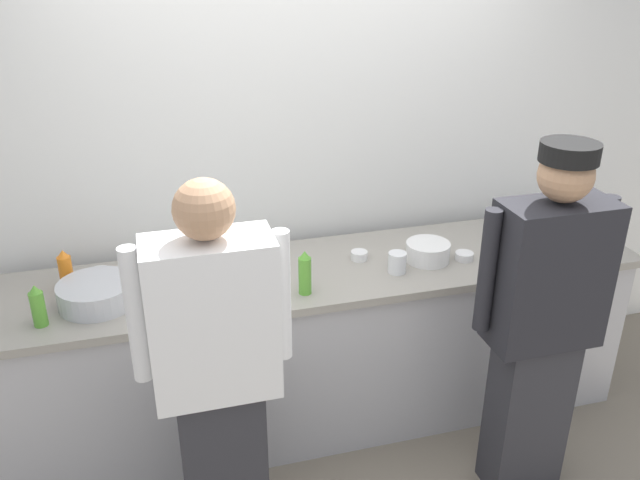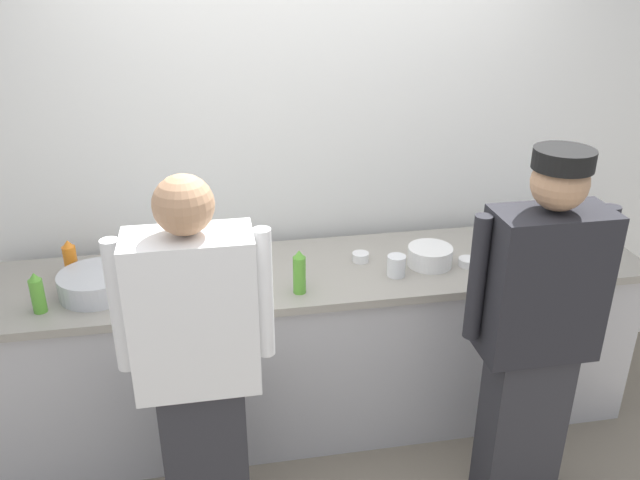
# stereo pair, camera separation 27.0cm
# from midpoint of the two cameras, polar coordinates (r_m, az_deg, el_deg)

# --- Properties ---
(ground_plane) EXTENTS (9.00, 9.00, 0.00)m
(ground_plane) POSITION_cam_midpoint_polar(r_m,az_deg,el_deg) (3.48, -0.46, -18.65)
(ground_plane) COLOR slate
(wall_back) EXTENTS (5.10, 0.10, 2.85)m
(wall_back) POSITION_cam_midpoint_polar(r_m,az_deg,el_deg) (3.51, -4.25, 8.66)
(wall_back) COLOR white
(wall_back) RESTS_ON ground
(prep_counter) EXTENTS (3.25, 0.71, 0.90)m
(prep_counter) POSITION_cam_midpoint_polar(r_m,az_deg,el_deg) (3.49, -2.12, -9.08)
(prep_counter) COLOR #B2B2B7
(prep_counter) RESTS_ON ground
(chef_near_left) EXTENTS (0.61, 0.24, 1.66)m
(chef_near_left) POSITION_cam_midpoint_polar(r_m,az_deg,el_deg) (2.62, -11.93, -11.25)
(chef_near_left) COLOR #2D2D33
(chef_near_left) RESTS_ON ground
(chef_center) EXTENTS (0.61, 0.24, 1.69)m
(chef_center) POSITION_cam_midpoint_polar(r_m,az_deg,el_deg) (2.95, 16.20, -6.74)
(chef_center) COLOR #2D2D33
(chef_center) RESTS_ON ground
(plate_stack_front) EXTENTS (0.22, 0.22, 0.10)m
(plate_stack_front) POSITION_cam_midpoint_polar(r_m,az_deg,el_deg) (3.34, 7.05, -1.06)
(plate_stack_front) COLOR white
(plate_stack_front) RESTS_ON prep_counter
(plate_stack_rear) EXTENTS (0.22, 0.22, 0.05)m
(plate_stack_rear) POSITION_cam_midpoint_polar(r_m,az_deg,el_deg) (3.09, -14.15, -4.45)
(plate_stack_rear) COLOR white
(plate_stack_rear) RESTS_ON prep_counter
(mixing_bowl_steel) EXTENTS (0.34, 0.34, 0.11)m
(mixing_bowl_steel) POSITION_cam_midpoint_polar(r_m,az_deg,el_deg) (3.13, -21.18, -4.40)
(mixing_bowl_steel) COLOR #B7BABF
(mixing_bowl_steel) RESTS_ON prep_counter
(sheet_tray) EXTENTS (0.52, 0.38, 0.02)m
(sheet_tray) POSITION_cam_midpoint_polar(r_m,az_deg,el_deg) (3.68, 16.32, -0.03)
(sheet_tray) COLOR #B7BABF
(sheet_tray) RESTS_ON prep_counter
(squeeze_bottle_primary) EXTENTS (0.06, 0.06, 0.21)m
(squeeze_bottle_primary) POSITION_cam_midpoint_polar(r_m,az_deg,el_deg) (2.99, -3.91, -2.94)
(squeeze_bottle_primary) COLOR #56A333
(squeeze_bottle_primary) RESTS_ON prep_counter
(squeeze_bottle_secondary) EXTENTS (0.06, 0.06, 0.19)m
(squeeze_bottle_secondary) POSITION_cam_midpoint_polar(r_m,az_deg,el_deg) (3.05, -25.64, -5.26)
(squeeze_bottle_secondary) COLOR #56A333
(squeeze_bottle_secondary) RESTS_ON prep_counter
(squeeze_bottle_spare) EXTENTS (0.06, 0.06, 0.20)m
(squeeze_bottle_spare) POSITION_cam_midpoint_polar(r_m,az_deg,el_deg) (3.31, -23.40, -2.46)
(squeeze_bottle_spare) COLOR orange
(squeeze_bottle_spare) RESTS_ON prep_counter
(ramekin_green_sauce) EXTENTS (0.09, 0.09, 0.04)m
(ramekin_green_sauce) POSITION_cam_midpoint_polar(r_m,az_deg,el_deg) (3.39, 10.18, -1.40)
(ramekin_green_sauce) COLOR white
(ramekin_green_sauce) RESTS_ON prep_counter
(ramekin_orange_sauce) EXTENTS (0.08, 0.08, 0.04)m
(ramekin_orange_sauce) POSITION_cam_midpoint_polar(r_m,az_deg,el_deg) (3.33, 1.10, -1.36)
(ramekin_orange_sauce) COLOR white
(ramekin_orange_sauce) RESTS_ON prep_counter
(ramekin_red_sauce) EXTENTS (0.11, 0.11, 0.04)m
(ramekin_red_sauce) POSITION_cam_midpoint_polar(r_m,az_deg,el_deg) (3.38, -20.77, -2.77)
(ramekin_red_sauce) COLOR white
(ramekin_red_sauce) RESTS_ON prep_counter
(deli_cup) EXTENTS (0.09, 0.09, 0.10)m
(deli_cup) POSITION_cam_midpoint_polar(r_m,az_deg,el_deg) (3.21, 4.32, -2.01)
(deli_cup) COLOR white
(deli_cup) RESTS_ON prep_counter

